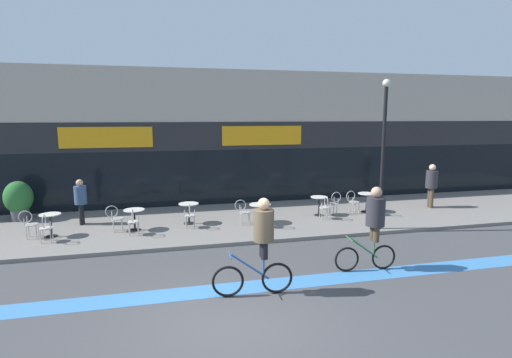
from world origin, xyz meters
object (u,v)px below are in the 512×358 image
(cafe_chair_3_near, at_px, (265,213))
(cafe_chair_3_side, at_px, (243,210))
(planter_pot, at_px, (19,199))
(cafe_chair_0_near, at_px, (45,226))
(cafe_chair_4_near, at_px, (325,206))
(cafe_chair_5_near, at_px, (375,203))
(cafe_chair_5_side, at_px, (353,200))
(lamp_post, at_px, (383,144))
(cyclist_1, at_px, (374,220))
(bistro_table_5, at_px, (367,199))
(cyclist_0, at_px, (261,239))
(bistro_table_0, at_px, (50,221))
(cafe_chair_1_near, at_px, (133,220))
(cafe_chair_0_side, at_px, (29,222))
(cafe_chair_1_side, at_px, (115,216))
(bistro_table_4, at_px, (319,202))
(cafe_chair_2_near, at_px, (190,214))
(cafe_chair_4_side, at_px, (334,202))
(bistro_table_2, at_px, (189,209))
(pedestrian_far_end, at_px, (432,182))
(bistro_table_1, at_px, (134,215))
(bistro_table_3, at_px, (260,209))
(pedestrian_near_end, at_px, (81,198))

(cafe_chair_3_near, bearing_deg, cafe_chair_3_side, 40.41)
(cafe_chair_3_near, bearing_deg, planter_pot, 65.23)
(cafe_chair_0_near, bearing_deg, cafe_chair_4_near, -87.98)
(cafe_chair_5_near, relative_size, cafe_chair_5_side, 1.00)
(lamp_post, bearing_deg, cafe_chair_5_side, 86.20)
(cyclist_1, bearing_deg, cafe_chair_3_side, -58.47)
(bistro_table_5, xyz_separation_m, cafe_chair_4_near, (-2.11, -0.73, -0.03))
(cafe_chair_5_near, bearing_deg, cyclist_0, 130.07)
(bistro_table_0, bearing_deg, cafe_chair_3_side, -0.02)
(cafe_chair_5_near, bearing_deg, cafe_chair_1_near, 90.95)
(cafe_chair_0_side, xyz_separation_m, cafe_chair_1_side, (2.58, 0.13, 0.00))
(cafe_chair_1_near, distance_m, planter_pot, 5.22)
(planter_pot, bearing_deg, bistro_table_4, -10.11)
(cafe_chair_3_side, height_order, lamp_post, lamp_post)
(cafe_chair_2_near, xyz_separation_m, cafe_chair_4_side, (5.67, 0.65, 0.00))
(bistro_table_2, bearing_deg, cafe_chair_0_side, -173.99)
(cafe_chair_3_side, height_order, cafe_chair_4_near, same)
(bistro_table_2, distance_m, cyclist_1, 6.84)
(cyclist_1, bearing_deg, pedestrian_far_end, -132.88)
(cafe_chair_3_near, height_order, pedestrian_far_end, pedestrian_far_end)
(cafe_chair_4_near, distance_m, cafe_chair_4_side, 0.89)
(bistro_table_1, height_order, cafe_chair_0_near, cafe_chair_0_near)
(cafe_chair_0_near, bearing_deg, bistro_table_2, -76.72)
(planter_pot, bearing_deg, lamp_post, -18.65)
(bistro_table_3, distance_m, cafe_chair_4_near, 2.51)
(cafe_chair_0_near, relative_size, cyclist_0, 0.41)
(cafe_chair_5_near, bearing_deg, cyclist_1, 147.03)
(cafe_chair_3_near, bearing_deg, cafe_chair_1_side, 76.77)
(bistro_table_1, relative_size, cafe_chair_4_near, 0.80)
(lamp_post, height_order, cyclist_0, lamp_post)
(cafe_chair_1_near, relative_size, cafe_chair_5_side, 1.00)
(bistro_table_5, xyz_separation_m, cafe_chair_2_near, (-7.15, -0.75, -0.03))
(bistro_table_1, relative_size, cafe_chair_5_side, 0.80)
(cafe_chair_5_side, bearing_deg, cyclist_0, -136.94)
(bistro_table_1, bearing_deg, bistro_table_4, 3.44)
(cafe_chair_1_near, relative_size, cyclist_0, 0.41)
(bistro_table_1, relative_size, bistro_table_2, 0.96)
(cafe_chair_1_side, height_order, cyclist_1, cyclist_1)
(cafe_chair_2_near, distance_m, cyclist_0, 5.50)
(cafe_chair_0_near, height_order, cafe_chair_1_near, same)
(cafe_chair_2_near, height_order, pedestrian_near_end, pedestrian_near_end)
(bistro_table_1, xyz_separation_m, cafe_chair_2_near, (1.85, -0.23, 0.00))
(cafe_chair_0_side, relative_size, cafe_chair_1_near, 1.00)
(cafe_chair_2_near, relative_size, pedestrian_far_end, 0.49)
(bistro_table_0, bearing_deg, bistro_table_3, -0.06)
(cafe_chair_0_side, bearing_deg, bistro_table_4, -0.02)
(cafe_chair_4_near, bearing_deg, lamp_post, -135.08)
(bistro_table_1, relative_size, cafe_chair_3_side, 0.80)
(cafe_chair_3_near, bearing_deg, cafe_chair_0_side, 80.65)
(bistro_table_0, bearing_deg, planter_pot, 123.42)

